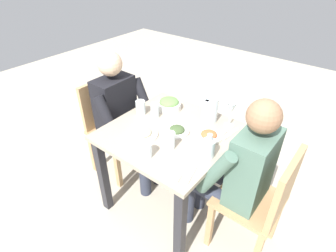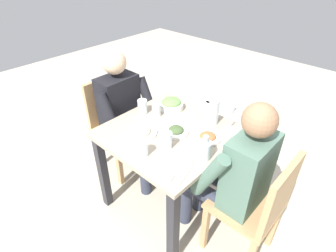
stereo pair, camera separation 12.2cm
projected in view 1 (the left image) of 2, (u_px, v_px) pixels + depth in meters
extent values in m
plane|color=#B7AD99|center=(170.00, 200.00, 2.31)|extent=(8.00, 8.00, 0.00)
cube|color=gray|center=(170.00, 133.00, 1.90)|extent=(0.84, 0.84, 0.03)
cube|color=#232328|center=(180.00, 228.00, 1.69)|extent=(0.06, 0.06, 0.70)
cube|color=#232328|center=(234.00, 165.00, 2.16)|extent=(0.06, 0.06, 0.70)
cube|color=#232328|center=(103.00, 176.00, 2.06)|extent=(0.06, 0.06, 0.70)
cube|color=#232328|center=(163.00, 132.00, 2.54)|extent=(0.06, 0.06, 0.70)
cube|color=tan|center=(276.00, 218.00, 1.91)|extent=(0.04, 0.04, 0.43)
cube|color=tan|center=(210.00, 225.00, 1.86)|extent=(0.04, 0.04, 0.43)
cube|color=tan|center=(233.00, 195.00, 2.08)|extent=(0.04, 0.04, 0.43)
cube|color=tan|center=(249.00, 200.00, 1.75)|extent=(0.40, 0.40, 0.03)
cube|color=tan|center=(285.00, 189.00, 1.54)|extent=(0.38, 0.04, 0.42)
cube|color=tan|center=(120.00, 135.00, 2.73)|extent=(0.04, 0.04, 0.43)
cube|color=tan|center=(93.00, 152.00, 2.51)|extent=(0.04, 0.04, 0.43)
cube|color=tan|center=(144.00, 148.00, 2.55)|extent=(0.04, 0.04, 0.43)
cube|color=tan|center=(118.00, 168.00, 2.33)|extent=(0.04, 0.04, 0.43)
cube|color=tan|center=(116.00, 131.00, 2.40)|extent=(0.40, 0.40, 0.03)
cube|color=tan|center=(100.00, 103.00, 2.37)|extent=(0.38, 0.04, 0.42)
cube|color=#4C6B5B|center=(252.00, 168.00, 1.62)|extent=(0.32, 0.20, 0.50)
sphere|color=#936B4C|center=(264.00, 116.00, 1.41)|extent=(0.19, 0.19, 0.19)
cylinder|color=#2D3342|center=(213.00, 193.00, 1.82)|extent=(0.11, 0.38, 0.11)
cylinder|color=#2D3342|center=(188.00, 199.00, 2.03)|extent=(0.10, 0.10, 0.45)
cylinder|color=#4C6B5B|center=(215.00, 173.00, 1.55)|extent=(0.08, 0.23, 0.37)
cylinder|color=#2D3342|center=(225.00, 179.00, 1.93)|extent=(0.11, 0.38, 0.11)
cylinder|color=#2D3342|center=(201.00, 186.00, 2.14)|extent=(0.10, 0.10, 0.45)
cylinder|color=#4C6B5B|center=(245.00, 140.00, 1.81)|extent=(0.08, 0.23, 0.37)
cube|color=black|center=(115.00, 106.00, 2.24)|extent=(0.32, 0.20, 0.50)
sphere|color=#DBB28E|center=(110.00, 64.00, 2.03)|extent=(0.19, 0.19, 0.19)
cylinder|color=#2D3342|center=(141.00, 137.00, 2.35)|extent=(0.11, 0.38, 0.11)
cylinder|color=#2D3342|center=(158.00, 163.00, 2.37)|extent=(0.10, 0.10, 0.45)
cylinder|color=black|center=(144.00, 100.00, 2.28)|extent=(0.08, 0.23, 0.37)
cylinder|color=#2D3342|center=(127.00, 146.00, 2.24)|extent=(0.11, 0.38, 0.11)
cylinder|color=#2D3342|center=(145.00, 174.00, 2.26)|extent=(0.10, 0.10, 0.45)
cylinder|color=black|center=(108.00, 120.00, 2.02)|extent=(0.08, 0.23, 0.37)
cylinder|color=silver|center=(210.00, 109.00, 1.95)|extent=(0.12, 0.12, 0.19)
cube|color=silver|center=(215.00, 104.00, 2.00)|extent=(0.02, 0.02, 0.11)
cube|color=silver|center=(207.00, 102.00, 1.87)|extent=(0.04, 0.03, 0.02)
cylinder|color=white|center=(169.00, 106.00, 2.13)|extent=(0.19, 0.19, 0.05)
ellipsoid|color=#608E47|center=(169.00, 102.00, 2.11)|extent=(0.15, 0.15, 0.06)
cylinder|color=white|center=(180.00, 162.00, 1.61)|extent=(0.20, 0.20, 0.01)
ellipsoid|color=white|center=(180.00, 160.00, 1.60)|extent=(0.12, 0.12, 0.04)
cylinder|color=white|center=(177.00, 131.00, 1.88)|extent=(0.17, 0.17, 0.01)
ellipsoid|color=#3D512D|center=(177.00, 129.00, 1.87)|extent=(0.11, 0.11, 0.05)
cylinder|color=white|center=(142.00, 134.00, 1.85)|extent=(0.22, 0.22, 0.01)
ellipsoid|color=#B7AD89|center=(142.00, 132.00, 1.84)|extent=(0.14, 0.14, 0.04)
cylinder|color=white|center=(209.00, 136.00, 1.83)|extent=(0.18, 0.18, 0.01)
ellipsoid|color=#CC5B33|center=(209.00, 134.00, 1.82)|extent=(0.11, 0.11, 0.04)
cylinder|color=silver|center=(155.00, 111.00, 2.02)|extent=(0.06, 0.06, 0.11)
cylinder|color=silver|center=(146.00, 150.00, 1.64)|extent=(0.07, 0.07, 0.10)
cylinder|color=silver|center=(141.00, 108.00, 2.06)|extent=(0.07, 0.07, 0.11)
cylinder|color=silver|center=(170.00, 140.00, 1.71)|extent=(0.07, 0.07, 0.11)
cylinder|color=silver|center=(229.00, 125.00, 1.95)|extent=(0.07, 0.07, 0.01)
cylinder|color=silver|center=(230.00, 119.00, 1.92)|extent=(0.01, 0.01, 0.10)
cone|color=silver|center=(232.00, 108.00, 1.86)|extent=(0.08, 0.08, 0.09)
cylinder|color=silver|center=(209.00, 148.00, 1.64)|extent=(0.08, 0.08, 0.12)
cylinder|color=gold|center=(208.00, 151.00, 1.65)|extent=(0.07, 0.07, 0.07)
cylinder|color=silver|center=(210.00, 138.00, 1.59)|extent=(0.03, 0.03, 0.04)
cube|color=silver|center=(219.00, 135.00, 1.84)|extent=(0.17, 0.05, 0.01)
cube|color=silver|center=(183.00, 171.00, 1.56)|extent=(0.18, 0.06, 0.01)
cube|color=silver|center=(230.00, 134.00, 1.86)|extent=(0.17, 0.05, 0.01)
cube|color=silver|center=(192.00, 172.00, 1.55)|extent=(0.18, 0.06, 0.01)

